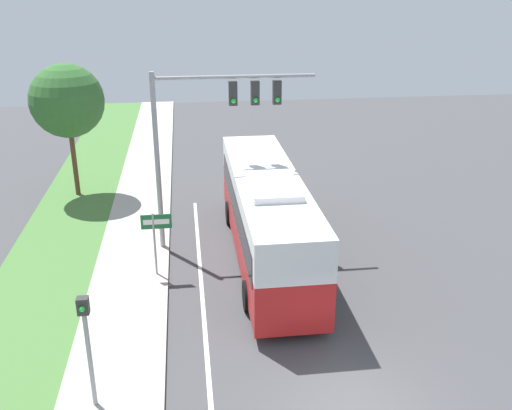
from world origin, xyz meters
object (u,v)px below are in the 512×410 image
Objects in this scene: bus at (267,212)px; street_sign at (156,233)px; signal_gantry at (209,122)px; pedestrian_signal at (87,335)px.

bus reaches higher than street_sign.
street_sign is (-2.15, -2.35, -3.47)m from signal_gantry.
signal_gantry is 2.19× the size of pedestrian_signal.
street_sign is at bearing -132.48° from signal_gantry.
street_sign is at bearing 78.50° from pedestrian_signal.
bus is 4.33m from street_sign.
pedestrian_signal is (-3.56, -9.26, -3.04)m from signal_gantry.
signal_gantry reaches higher than bus.
pedestrian_signal is (-5.63, -7.86, 0.21)m from bus.
pedestrian_signal is 7.07m from street_sign.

